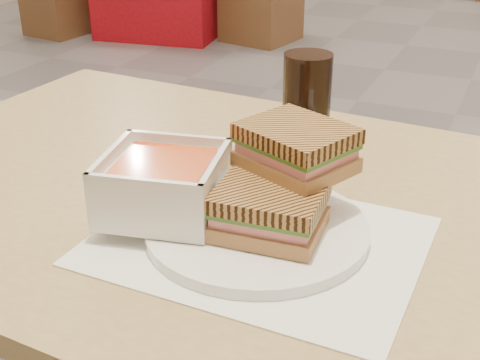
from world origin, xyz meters
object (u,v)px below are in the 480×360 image
at_px(panini_lower, 269,211).
at_px(bg_chair_0l, 57,4).
at_px(plate, 257,229).
at_px(bg_chair_0r, 261,5).
at_px(main_table, 274,277).
at_px(soup_bowl, 164,186).
at_px(cola_glass, 306,105).

bearing_deg(panini_lower, bg_chair_0l, 132.39).
bearing_deg(panini_lower, plate, 149.78).
bearing_deg(bg_chair_0l, bg_chair_0r, 17.03).
xyz_separation_m(panini_lower, bg_chair_0r, (-1.51, 3.61, -0.55)).
relative_size(main_table, plate, 4.80).
height_order(panini_lower, bg_chair_0l, panini_lower).
bearing_deg(plate, main_table, 96.26).
bearing_deg(panini_lower, soup_bowl, -177.81).
xyz_separation_m(main_table, soup_bowl, (-0.10, -0.10, 0.16)).
bearing_deg(plate, soup_bowl, -171.78).
distance_m(plate, soup_bowl, 0.12).
relative_size(plate, panini_lower, 2.08).
height_order(plate, bg_chair_0l, plate).
relative_size(bg_chair_0l, bg_chair_0r, 0.84).
bearing_deg(plate, panini_lower, -30.22).
bearing_deg(bg_chair_0r, main_table, -67.18).
xyz_separation_m(main_table, bg_chair_0l, (-2.87, 3.08, -0.42)).
distance_m(plate, bg_chair_0r, 3.93).
distance_m(main_table, panini_lower, 0.19).
xyz_separation_m(plate, bg_chair_0l, (-2.88, 3.17, -0.55)).
xyz_separation_m(cola_glass, bg_chair_0r, (-1.46, 3.35, -0.58)).
relative_size(panini_lower, bg_chair_0r, 0.24).
bearing_deg(soup_bowl, bg_chair_0l, 131.03).
height_order(plate, cola_glass, cola_glass).
bearing_deg(plate, bg_chair_0r, 112.46).
distance_m(cola_glass, bg_chair_0l, 4.13).
relative_size(plate, cola_glass, 1.73).
relative_size(panini_lower, bg_chair_0l, 0.29).
height_order(panini_lower, bg_chair_0r, panini_lower).
bearing_deg(main_table, cola_glass, 96.99).
distance_m(soup_bowl, bg_chair_0l, 4.26).
bearing_deg(main_table, bg_chair_0r, 112.82).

